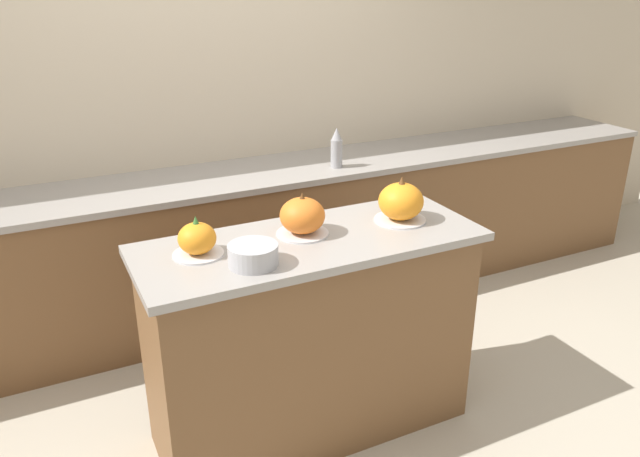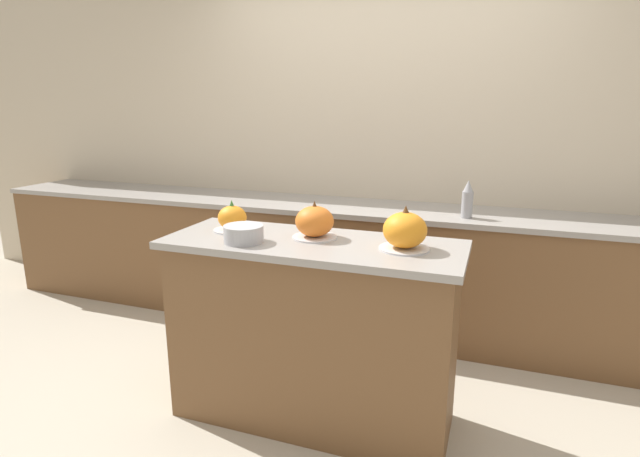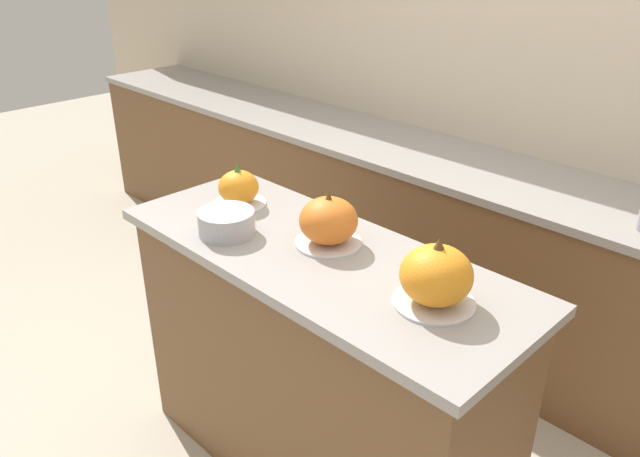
{
  "view_description": "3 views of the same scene",
  "coord_description": "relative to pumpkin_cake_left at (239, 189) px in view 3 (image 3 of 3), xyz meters",
  "views": [
    {
      "loc": [
        -0.99,
        -2.11,
        1.95
      ],
      "look_at": [
        0.04,
        0.0,
        0.98
      ],
      "focal_mm": 35.0,
      "sensor_mm": 36.0,
      "label": 1
    },
    {
      "loc": [
        0.81,
        -2.13,
        1.58
      ],
      "look_at": [
        0.06,
        -0.05,
        1.02
      ],
      "focal_mm": 28.0,
      "sensor_mm": 36.0,
      "label": 2
    },
    {
      "loc": [
        1.23,
        -1.21,
        1.87
      ],
      "look_at": [
        0.03,
        -0.02,
        1.04
      ],
      "focal_mm": 35.0,
      "sensor_mm": 36.0,
      "label": 3
    }
  ],
  "objects": [
    {
      "name": "pumpkin_cake_left",
      "position": [
        0.0,
        0.0,
        0.0
      ],
      "size": [
        0.2,
        0.2,
        0.16
      ],
      "color": "silver",
      "rests_on": "kitchen_island"
    },
    {
      "name": "mixing_bowl",
      "position": [
        0.16,
        -0.18,
        -0.02
      ],
      "size": [
        0.19,
        0.19,
        0.08
      ],
      "color": "#ADADB2",
      "rests_on": "kitchen_island"
    },
    {
      "name": "kitchen_island",
      "position": [
        0.46,
        -0.05,
        -0.53
      ],
      "size": [
        1.43,
        0.56,
        0.94
      ],
      "color": "brown",
      "rests_on": "ground_plane"
    },
    {
      "name": "pumpkin_cake_center",
      "position": [
        0.45,
        0.01,
        0.01
      ],
      "size": [
        0.22,
        0.22,
        0.18
      ],
      "color": "silver",
      "rests_on": "kitchen_island"
    },
    {
      "name": "wall_back",
      "position": [
        0.46,
        1.42,
        0.24
      ],
      "size": [
        8.0,
        0.06,
        2.5
      ],
      "color": "beige",
      "rests_on": "ground_plane"
    },
    {
      "name": "back_counter",
      "position": [
        0.46,
        1.09,
        -0.56
      ],
      "size": [
        6.0,
        0.6,
        0.89
      ],
      "color": "brown",
      "rests_on": "ground_plane"
    },
    {
      "name": "pumpkin_cake_right",
      "position": [
        0.89,
        -0.04,
        0.02
      ],
      "size": [
        0.23,
        0.23,
        0.2
      ],
      "color": "silver",
      "rests_on": "kitchen_island"
    }
  ]
}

